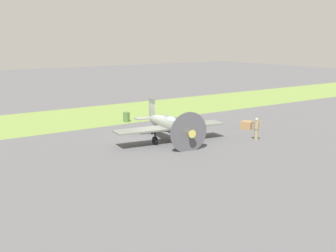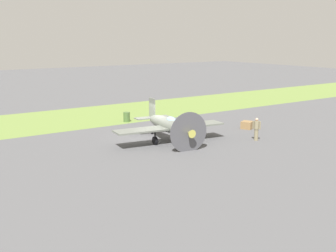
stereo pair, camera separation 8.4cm
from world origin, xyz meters
name	(u,v)px [view 1 (the left image)]	position (x,y,z in m)	size (l,w,h in m)	color
ground_plane	(152,137)	(0.00, 0.00, 0.00)	(160.00, 160.00, 0.00)	#515154
grass_verge	(91,116)	(0.00, -11.25, 0.00)	(120.00, 11.00, 0.01)	olive
airplane_lead	(169,125)	(-0.12, 2.11, 1.29)	(8.70, 6.91, 3.08)	slate
ground_crew_chief	(256,129)	(-5.83, 5.50, 0.91)	(0.38, 0.57, 1.73)	#847A5B
fuel_drum	(126,117)	(-1.42, -6.56, 0.45)	(0.60, 0.60, 0.90)	#476633
supply_crate	(247,125)	(-8.36, 2.05, 0.32)	(0.90, 0.90, 0.64)	olive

